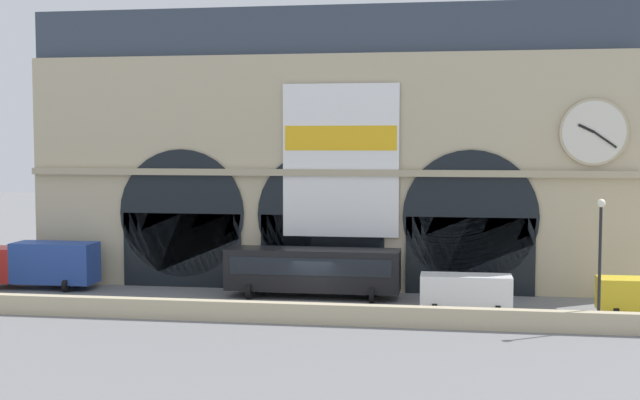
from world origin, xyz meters
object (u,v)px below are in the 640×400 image
(van_mideast, at_px, (466,291))
(street_lamp_quayside, at_px, (600,247))
(box_truck_west, at_px, (43,263))
(bus_center, at_px, (313,270))

(van_mideast, xyz_separation_m, street_lamp_quayside, (6.79, -3.42, 3.17))
(box_truck_west, xyz_separation_m, street_lamp_quayside, (34.74, -7.09, 2.71))
(bus_center, distance_m, van_mideast, 10.02)
(box_truck_west, distance_m, bus_center, 18.47)
(bus_center, xyz_separation_m, van_mideast, (9.48, -3.20, -0.54))
(van_mideast, relative_size, street_lamp_quayside, 0.75)
(box_truck_west, bearing_deg, van_mideast, -7.49)
(bus_center, distance_m, street_lamp_quayside, 17.76)
(box_truck_west, height_order, van_mideast, box_truck_west)
(bus_center, bearing_deg, street_lamp_quayside, -22.13)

